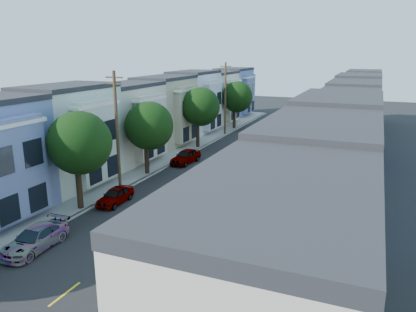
{
  "coord_description": "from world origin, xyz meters",
  "views": [
    {
      "loc": [
        13.31,
        -25.59,
        11.67
      ],
      "look_at": [
        -0.64,
        8.02,
        2.2
      ],
      "focal_mm": 35.0,
      "sensor_mm": 36.0,
      "label": 1
    }
  ],
  "objects_px": {
    "parked_right_d": "(303,138)",
    "tree_far_r": "(322,115)",
    "tree_e": "(236,97)",
    "fedex_truck": "(207,189)",
    "parked_left_d": "(186,157)",
    "tree_d": "(200,107)",
    "parked_left_c": "(115,196)",
    "tree_c": "(148,126)",
    "tree_b": "(79,143)",
    "utility_pole_far": "(225,99)",
    "parked_right_c": "(292,150)",
    "parked_left_b": "(35,239)",
    "utility_pole_near": "(117,132)",
    "lead_sedan": "(234,178)",
    "parked_right_a": "(188,263)",
    "parked_right_b": "(236,212)"
  },
  "relations": [
    {
      "from": "utility_pole_near",
      "to": "lead_sedan",
      "type": "relative_size",
      "value": 2.41
    },
    {
      "from": "tree_d",
      "to": "utility_pole_far",
      "type": "distance_m",
      "value": 8.91
    },
    {
      "from": "tree_e",
      "to": "tree_far_r",
      "type": "relative_size",
      "value": 1.42
    },
    {
      "from": "tree_far_r",
      "to": "utility_pole_near",
      "type": "relative_size",
      "value": 0.51
    },
    {
      "from": "tree_e",
      "to": "fedex_truck",
      "type": "xyz_separation_m",
      "value": [
        8.45,
        -31.88,
        -3.32
      ]
    },
    {
      "from": "parked_right_b",
      "to": "parked_right_c",
      "type": "distance_m",
      "value": 20.02
    },
    {
      "from": "utility_pole_far",
      "to": "parked_right_a",
      "type": "bearing_deg",
      "value": -72.73
    },
    {
      "from": "tree_b",
      "to": "tree_d",
      "type": "bearing_deg",
      "value": 90.0
    },
    {
      "from": "tree_far_r",
      "to": "parked_left_b",
      "type": "bearing_deg",
      "value": -107.48
    },
    {
      "from": "utility_pole_near",
      "to": "fedex_truck",
      "type": "distance_m",
      "value": 9.22
    },
    {
      "from": "parked_right_c",
      "to": "parked_right_d",
      "type": "bearing_deg",
      "value": 84.27
    },
    {
      "from": "tree_e",
      "to": "parked_left_c",
      "type": "xyz_separation_m",
      "value": [
        1.4,
        -33.64,
        -4.26
      ]
    },
    {
      "from": "tree_far_r",
      "to": "utility_pole_far",
      "type": "height_order",
      "value": "utility_pole_far"
    },
    {
      "from": "tree_far_r",
      "to": "fedex_truck",
      "type": "distance_m",
      "value": 27.99
    },
    {
      "from": "parked_left_d",
      "to": "parked_left_b",
      "type": "bearing_deg",
      "value": -85.23
    },
    {
      "from": "tree_d",
      "to": "tree_far_r",
      "type": "relative_size",
      "value": 1.46
    },
    {
      "from": "utility_pole_near",
      "to": "fedex_truck",
      "type": "xyz_separation_m",
      "value": [
        8.45,
        -0.96,
        -3.57
      ]
    },
    {
      "from": "tree_e",
      "to": "parked_left_c",
      "type": "height_order",
      "value": "tree_e"
    },
    {
      "from": "tree_far_r",
      "to": "fedex_truck",
      "type": "bearing_deg",
      "value": -99.79
    },
    {
      "from": "tree_e",
      "to": "parked_right_c",
      "type": "bearing_deg",
      "value": -49.59
    },
    {
      "from": "utility_pole_far",
      "to": "tree_b",
      "type": "bearing_deg",
      "value": -90.0
    },
    {
      "from": "tree_far_r",
      "to": "tree_b",
      "type": "bearing_deg",
      "value": -112.85
    },
    {
      "from": "tree_e",
      "to": "parked_right_d",
      "type": "bearing_deg",
      "value": -27.24
    },
    {
      "from": "utility_pole_far",
      "to": "parked_left_c",
      "type": "bearing_deg",
      "value": -87.21
    },
    {
      "from": "utility_pole_far",
      "to": "parked_left_b",
      "type": "height_order",
      "value": "utility_pole_far"
    },
    {
      "from": "tree_b",
      "to": "parked_left_c",
      "type": "distance_m",
      "value": 5.18
    },
    {
      "from": "tree_far_r",
      "to": "parked_left_d",
      "type": "distance_m",
      "value": 20.46
    },
    {
      "from": "parked_left_d",
      "to": "utility_pole_far",
      "type": "bearing_deg",
      "value": 99.79
    },
    {
      "from": "utility_pole_near",
      "to": "tree_far_r",
      "type": "bearing_deg",
      "value": 63.58
    },
    {
      "from": "tree_d",
      "to": "lead_sedan",
      "type": "height_order",
      "value": "tree_d"
    },
    {
      "from": "parked_right_d",
      "to": "tree_far_r",
      "type": "bearing_deg",
      "value": 37.17
    },
    {
      "from": "lead_sedan",
      "to": "parked_left_d",
      "type": "bearing_deg",
      "value": 135.13
    },
    {
      "from": "parked_left_d",
      "to": "parked_right_b",
      "type": "xyz_separation_m",
      "value": [
        9.8,
        -12.33,
        -0.07
      ]
    },
    {
      "from": "utility_pole_near",
      "to": "parked_right_d",
      "type": "distance_m",
      "value": 27.9
    },
    {
      "from": "tree_e",
      "to": "fedex_truck",
      "type": "relative_size",
      "value": 1.23
    },
    {
      "from": "tree_b",
      "to": "parked_left_c",
      "type": "xyz_separation_m",
      "value": [
        1.4,
        2.04,
        -4.55
      ]
    },
    {
      "from": "tree_c",
      "to": "parked_right_a",
      "type": "relative_size",
      "value": 1.68
    },
    {
      "from": "tree_b",
      "to": "tree_d",
      "type": "xyz_separation_m",
      "value": [
        0.0,
        21.85,
        -0.08
      ]
    },
    {
      "from": "utility_pole_near",
      "to": "utility_pole_far",
      "type": "xyz_separation_m",
      "value": [
        0.0,
        26.0,
        0.0
      ]
    },
    {
      "from": "tree_d",
      "to": "utility_pole_near",
      "type": "xyz_separation_m",
      "value": [
        0.0,
        -17.09,
        0.03
      ]
    },
    {
      "from": "tree_c",
      "to": "tree_far_r",
      "type": "xyz_separation_m",
      "value": [
        13.2,
        21.58,
        -1.28
      ]
    },
    {
      "from": "parked_right_c",
      "to": "tree_e",
      "type": "bearing_deg",
      "value": 124.68
    },
    {
      "from": "tree_c",
      "to": "fedex_truck",
      "type": "distance_m",
      "value": 10.82
    },
    {
      "from": "tree_d",
      "to": "parked_left_c",
      "type": "xyz_separation_m",
      "value": [
        1.4,
        -19.81,
        -4.47
      ]
    },
    {
      "from": "tree_e",
      "to": "parked_left_b",
      "type": "height_order",
      "value": "tree_e"
    },
    {
      "from": "tree_e",
      "to": "tree_far_r",
      "type": "distance_m",
      "value": 13.97
    },
    {
      "from": "tree_e",
      "to": "parked_right_c",
      "type": "xyz_separation_m",
      "value": [
        11.2,
        -13.16,
        -4.25
      ]
    },
    {
      "from": "tree_e",
      "to": "parked_left_d",
      "type": "distance_m",
      "value": 21.3
    },
    {
      "from": "parked_left_b",
      "to": "parked_right_c",
      "type": "distance_m",
      "value": 30.3
    },
    {
      "from": "utility_pole_far",
      "to": "parked_right_b",
      "type": "relative_size",
      "value": 2.42
    }
  ]
}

